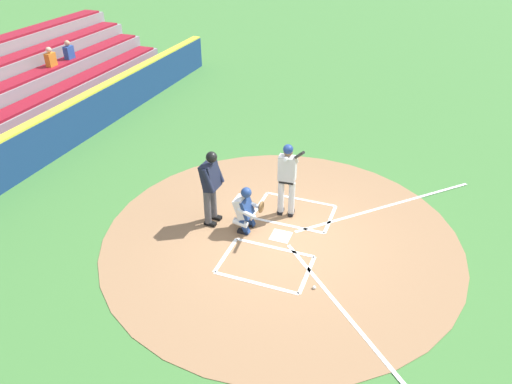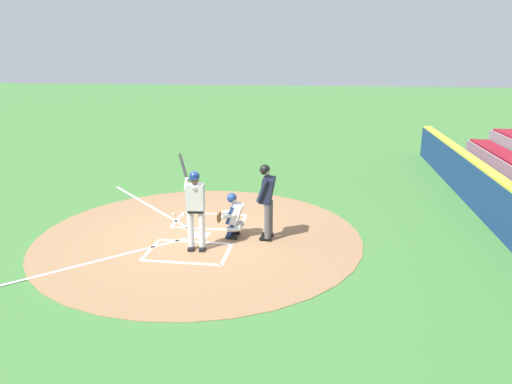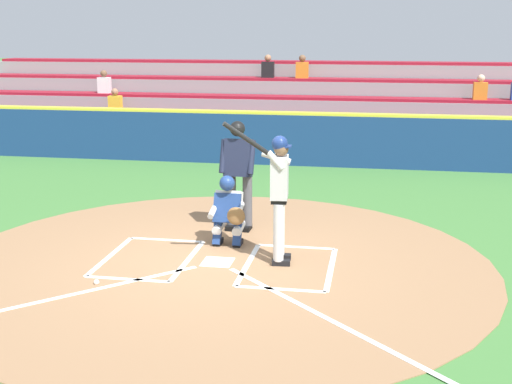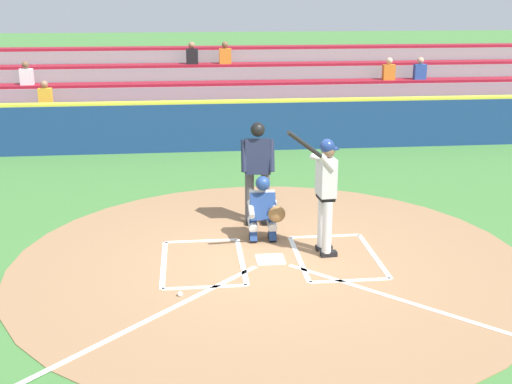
{
  "view_description": "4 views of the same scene",
  "coord_description": "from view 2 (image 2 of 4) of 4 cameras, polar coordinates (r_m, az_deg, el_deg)",
  "views": [
    {
      "loc": [
        8.35,
        2.51,
        6.55
      ],
      "look_at": [
        0.36,
        -0.47,
        1.29
      ],
      "focal_mm": 33.64,
      "sensor_mm": 36.0,
      "label": 1
    },
    {
      "loc": [
        -10.67,
        -2.94,
        4.34
      ],
      "look_at": [
        0.3,
        -1.37,
        1.1
      ],
      "focal_mm": 33.04,
      "sensor_mm": 36.0,
      "label": 2
    },
    {
      "loc": [
        -2.22,
        9.31,
        3.37
      ],
      "look_at": [
        -0.59,
        0.1,
        1.11
      ],
      "focal_mm": 48.5,
      "sensor_mm": 36.0,
      "label": 3
    },
    {
      "loc": [
        1.21,
        9.36,
        4.01
      ],
      "look_at": [
        0.16,
        -0.58,
        0.94
      ],
      "focal_mm": 45.95,
      "sensor_mm": 36.0,
      "label": 4
    }
  ],
  "objects": [
    {
      "name": "home_plate_and_chalk",
      "position": [
        12.13,
        -10.84,
        -4.91
      ],
      "size": [
        7.93,
        4.91,
        0.01
      ],
      "color": "white",
      "rests_on": "dirt_circle"
    },
    {
      "name": "baseball",
      "position": [
        13.44,
        -9.99,
        -2.65
      ],
      "size": [
        0.07,
        0.07,
        0.07
      ],
      "primitive_type": "sphere",
      "color": "white",
      "rests_on": "ground"
    },
    {
      "name": "ground_plane",
      "position": [
        11.89,
        -6.8,
        -5.25
      ],
      "size": [
        120.0,
        120.0,
        0.0
      ],
      "primitive_type": "plane",
      "color": "#427A38"
    },
    {
      "name": "catcher",
      "position": [
        11.52,
        -2.84,
        -2.74
      ],
      "size": [
        0.59,
        0.61,
        1.13
      ],
      "color": "black",
      "rests_on": "ground"
    },
    {
      "name": "plate_umpire",
      "position": [
        11.25,
        1.35,
        -0.58
      ],
      "size": [
        0.59,
        0.43,
        1.86
      ],
      "color": "#4C4C51",
      "rests_on": "ground"
    },
    {
      "name": "batter",
      "position": [
        10.69,
        -7.39,
        -1.5
      ],
      "size": [
        0.9,
        0.77,
        2.13
      ],
      "color": "silver",
      "rests_on": "ground"
    },
    {
      "name": "dirt_circle",
      "position": [
        11.88,
        -6.8,
        -5.22
      ],
      "size": [
        8.0,
        8.0,
        0.01
      ],
      "primitive_type": "cylinder",
      "color": "#99704C",
      "rests_on": "ground"
    }
  ]
}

